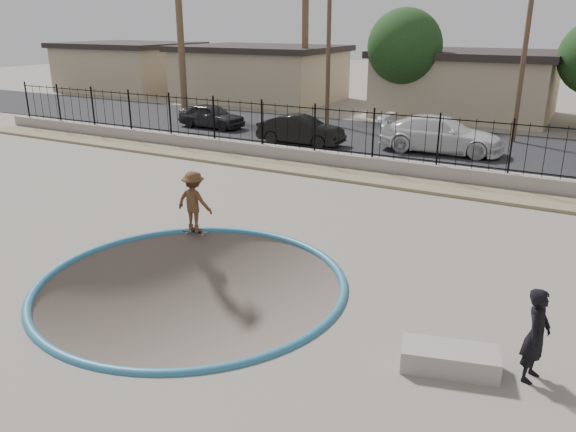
{
  "coord_description": "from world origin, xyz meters",
  "views": [
    {
      "loc": [
        7.41,
        -9.97,
        5.61
      ],
      "look_at": [
        0.83,
        2.0,
        0.85
      ],
      "focal_mm": 35.0,
      "sensor_mm": 36.0,
      "label": 1
    }
  ],
  "objects_px": {
    "car_b": "(301,130)",
    "skateboard": "(196,232)",
    "concrete_ledge": "(449,359)",
    "car_c": "(441,135)",
    "skater": "(194,205)",
    "car_a": "(212,116)",
    "videographer": "(536,335)"
  },
  "relations": [
    {
      "from": "car_a",
      "to": "skater",
      "type": "bearing_deg",
      "value": -143.4
    },
    {
      "from": "skater",
      "to": "car_b",
      "type": "bearing_deg",
      "value": -77.99
    },
    {
      "from": "skater",
      "to": "car_a",
      "type": "bearing_deg",
      "value": -57.15
    },
    {
      "from": "skater",
      "to": "skateboard",
      "type": "relative_size",
      "value": 2.21
    },
    {
      "from": "skateboard",
      "to": "concrete_ledge",
      "type": "xyz_separation_m",
      "value": [
        7.76,
        -3.1,
        0.15
      ]
    },
    {
      "from": "skater",
      "to": "car_c",
      "type": "xyz_separation_m",
      "value": [
        3.36,
        13.4,
        -0.02
      ]
    },
    {
      "from": "concrete_ledge",
      "to": "car_c",
      "type": "relative_size",
      "value": 0.3
    },
    {
      "from": "car_c",
      "to": "car_a",
      "type": "bearing_deg",
      "value": 86.55
    },
    {
      "from": "skater",
      "to": "car_a",
      "type": "distance_m",
      "value": 16.26
    },
    {
      "from": "car_c",
      "to": "skater",
      "type": "bearing_deg",
      "value": 162.49
    },
    {
      "from": "car_a",
      "to": "car_b",
      "type": "distance_m",
      "value": 6.52
    },
    {
      "from": "car_b",
      "to": "skateboard",
      "type": "bearing_deg",
      "value": -169.11
    },
    {
      "from": "videographer",
      "to": "concrete_ledge",
      "type": "relative_size",
      "value": 1.01
    },
    {
      "from": "skateboard",
      "to": "car_c",
      "type": "distance_m",
      "value": 13.84
    },
    {
      "from": "car_c",
      "to": "concrete_ledge",
      "type": "bearing_deg",
      "value": -168.5
    },
    {
      "from": "videographer",
      "to": "car_a",
      "type": "xyz_separation_m",
      "value": [
        -18.21,
        16.11,
        -0.12
      ]
    },
    {
      "from": "skater",
      "to": "car_b",
      "type": "xyz_separation_m",
      "value": [
        -2.88,
        11.85,
        -0.13
      ]
    },
    {
      "from": "car_a",
      "to": "car_c",
      "type": "height_order",
      "value": "car_c"
    },
    {
      "from": "concrete_ledge",
      "to": "car_b",
      "type": "height_order",
      "value": "car_b"
    },
    {
      "from": "skateboard",
      "to": "car_b",
      "type": "xyz_separation_m",
      "value": [
        -2.88,
        11.85,
        0.66
      ]
    },
    {
      "from": "concrete_ledge",
      "to": "car_b",
      "type": "relative_size",
      "value": 0.39
    },
    {
      "from": "videographer",
      "to": "car_b",
      "type": "height_order",
      "value": "videographer"
    },
    {
      "from": "concrete_ledge",
      "to": "car_b",
      "type": "xyz_separation_m",
      "value": [
        -10.64,
        14.95,
        0.51
      ]
    },
    {
      "from": "skateboard",
      "to": "car_c",
      "type": "height_order",
      "value": "car_c"
    },
    {
      "from": "skateboard",
      "to": "car_c",
      "type": "bearing_deg",
      "value": 67.87
    },
    {
      "from": "skateboard",
      "to": "concrete_ledge",
      "type": "relative_size",
      "value": 0.48
    },
    {
      "from": "skater",
      "to": "car_a",
      "type": "relative_size",
      "value": 0.44
    },
    {
      "from": "car_c",
      "to": "car_b",
      "type": "bearing_deg",
      "value": 100.48
    },
    {
      "from": "car_b",
      "to": "car_c",
      "type": "xyz_separation_m",
      "value": [
        6.24,
        1.55,
        0.11
      ]
    },
    {
      "from": "concrete_ledge",
      "to": "car_b",
      "type": "distance_m",
      "value": 18.36
    },
    {
      "from": "car_b",
      "to": "skater",
      "type": "bearing_deg",
      "value": -169.11
    },
    {
      "from": "skateboard",
      "to": "concrete_ledge",
      "type": "distance_m",
      "value": 8.36
    }
  ]
}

